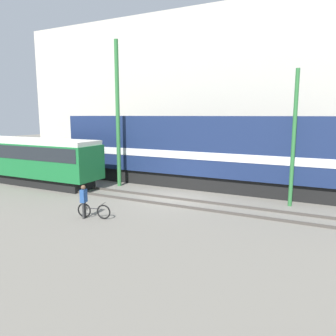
% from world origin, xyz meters
% --- Properties ---
extents(ground_plane, '(120.00, 120.00, 0.00)m').
position_xyz_m(ground_plane, '(0.00, 0.00, 0.00)').
color(ground_plane, slate).
extents(track_near, '(60.00, 1.50, 0.14)m').
position_xyz_m(track_near, '(0.00, -0.60, 0.07)').
color(track_near, '#47423D').
rests_on(track_near, ground).
extents(track_far, '(60.00, 1.51, 0.14)m').
position_xyz_m(track_far, '(0.00, 4.06, 0.07)').
color(track_far, '#47423D').
rests_on(track_far, ground).
extents(building_backdrop, '(44.45, 6.00, 14.11)m').
position_xyz_m(building_backdrop, '(0.00, 13.38, 7.05)').
color(building_backdrop, beige).
rests_on(building_backdrop, ground).
extents(freight_locomotive, '(21.55, 3.04, 5.48)m').
position_xyz_m(freight_locomotive, '(0.88, 4.06, 2.56)').
color(freight_locomotive, black).
rests_on(freight_locomotive, ground).
extents(streetcar, '(10.77, 2.54, 3.28)m').
position_xyz_m(streetcar, '(-10.68, -0.60, 1.88)').
color(streetcar, black).
rests_on(streetcar, ground).
extents(bicycle, '(1.72, 0.54, 0.77)m').
position_xyz_m(bicycle, '(-1.68, -4.90, 0.36)').
color(bicycle, black).
rests_on(bicycle, ground).
extents(person, '(0.29, 0.40, 1.65)m').
position_xyz_m(person, '(-2.08, -5.13, 1.00)').
color(person, '#333333').
rests_on(person, ground).
extents(utility_pole_left, '(0.28, 0.28, 9.90)m').
position_xyz_m(utility_pole_left, '(-4.90, 1.73, 4.95)').
color(utility_pole_left, '#2D7238').
rests_on(utility_pole_left, ground).
extents(utility_pole_center, '(0.21, 0.21, 7.34)m').
position_xyz_m(utility_pole_center, '(6.50, 1.73, 3.67)').
color(utility_pole_center, '#2D7238').
rests_on(utility_pole_center, ground).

